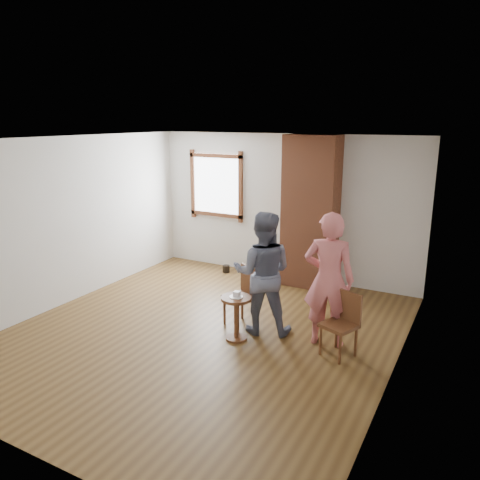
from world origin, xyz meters
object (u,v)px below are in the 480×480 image
dining_chair_right (343,320)px  side_table (236,311)px  man (263,273)px  dining_chair_left (244,293)px  person_pink (329,280)px  stoneware_crock (261,267)px

dining_chair_right → side_table: 1.37m
dining_chair_right → man: size_ratio=0.48×
side_table → man: man is taller
dining_chair_left → person_pink: 1.29m
dining_chair_right → man: man is taller
stoneware_crock → side_table: 2.49m
stoneware_crock → dining_chair_right: 2.98m
stoneware_crock → person_pink: person_pink is taller
stoneware_crock → person_pink: bearing=-45.8°
dining_chair_left → man: (0.32, -0.08, 0.37)m
stoneware_crock → man: bearing=-64.0°
man → person_pink: person_pink is taller
dining_chair_right → person_pink: 0.53m
stoneware_crock → person_pink: 2.73m
stoneware_crock → dining_chair_right: size_ratio=0.57×
man → dining_chair_left: bearing=-33.2°
side_table → dining_chair_left: bearing=105.6°
dining_chair_left → dining_chair_right: bearing=16.8°
stoneware_crock → dining_chair_left: 2.00m
person_pink → dining_chair_right: bearing=134.6°
stoneware_crock → dining_chair_left: dining_chair_left is taller
side_table → person_pink: bearing=22.8°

